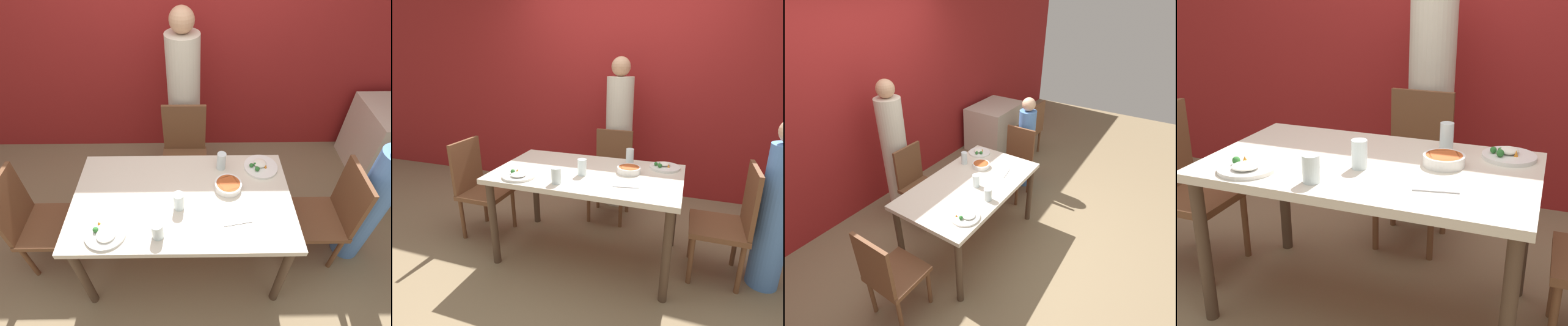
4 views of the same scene
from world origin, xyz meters
TOP-DOWN VIEW (x-y plane):
  - ground_plane at (0.00, 0.00)m, footprint 10.00×10.00m
  - wall_back at (0.00, 1.48)m, footprint 10.00×0.06m
  - dining_table at (0.00, 0.00)m, footprint 1.45×0.82m
  - chair_adult_spot at (0.00, 0.75)m, footprint 0.40×0.40m
  - chair_child_spot at (1.07, 0.06)m, footprint 0.40×0.40m
  - chair_empty_left at (-1.07, 0.02)m, footprint 0.40×0.40m
  - person_adult at (0.00, 1.06)m, footprint 0.29×0.29m
  - person_child at (1.35, 0.06)m, footprint 0.22×0.22m
  - bowl_curry at (0.31, 0.08)m, footprint 0.18×0.18m
  - plate_rice_adult at (-0.45, -0.27)m, footprint 0.25×0.25m
  - plate_rice_child at (0.56, 0.28)m, footprint 0.24×0.24m
  - glass_water_tall at (-0.14, -0.29)m, footprint 0.07×0.07m
  - glass_water_short at (0.28, 0.28)m, footprint 0.06×0.06m
  - glass_water_center at (-0.02, -0.08)m, footprint 0.07×0.07m
  - fork_steel at (0.35, -0.21)m, footprint 0.18×0.05m

SIDE VIEW (x-z plane):
  - ground_plane at x=0.00m, z-range 0.00..0.00m
  - chair_adult_spot at x=0.00m, z-range 0.03..0.93m
  - chair_child_spot at x=1.07m, z-range 0.03..0.93m
  - chair_empty_left at x=-1.07m, z-range 0.03..0.93m
  - person_child at x=1.35m, z-range -0.03..1.21m
  - dining_table at x=0.00m, z-range 0.29..1.04m
  - fork_steel at x=0.35m, z-range 0.75..0.75m
  - person_adult at x=0.00m, z-range -0.05..1.57m
  - plate_rice_adult at x=-0.45m, z-range 0.74..0.79m
  - plate_rice_child at x=0.56m, z-range 0.74..0.79m
  - bowl_curry at x=0.31m, z-range 0.75..0.80m
  - glass_water_tall at x=-0.14m, z-range 0.75..0.86m
  - glass_water_center at x=-0.02m, z-range 0.75..0.87m
  - glass_water_short at x=0.28m, z-range 0.75..0.88m
  - wall_back at x=0.00m, z-range 0.00..2.70m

